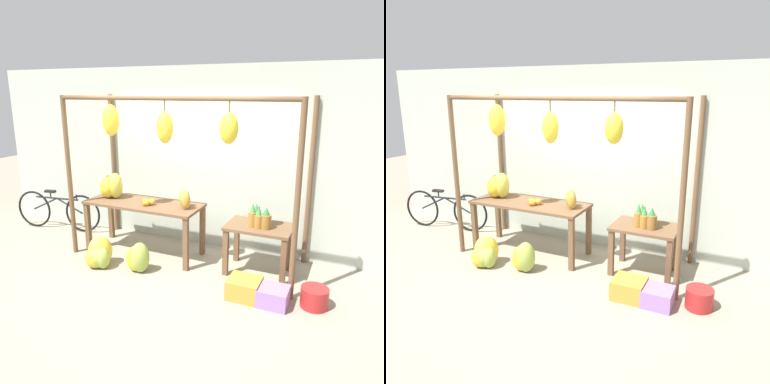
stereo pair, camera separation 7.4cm
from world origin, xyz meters
The scene contains 15 objects.
ground_plane centered at (0.00, 0.00, 0.00)m, with size 20.00×20.00×0.00m, color gray.
shop_wall_back centered at (0.00, 1.42, 1.40)m, with size 8.00×0.08×2.80m.
stall_awning centered at (-0.03, 0.47, 1.70)m, with size 3.36×1.23×2.37m.
display_table_main centered at (-0.66, 0.68, 0.69)m, with size 1.78×0.69×0.80m.
display_table_side centered at (1.11, 0.73, 0.53)m, with size 0.87×0.59×0.68m.
banana_pile_on_table centered at (-1.26, 0.71, 0.98)m, with size 0.46×0.39×0.40m.
orange_pile centered at (-0.53, 0.59, 0.85)m, with size 0.22×0.17×0.10m.
pineapple_cluster centered at (1.10, 0.71, 0.81)m, with size 0.33×0.37×0.32m.
banana_pile_ground_left centered at (-1.00, 0.00, 0.18)m, with size 0.44×0.49×0.41m.
banana_pile_ground_right centered at (-0.40, 0.08, 0.20)m, with size 0.42×0.35×0.43m.
fruit_crate_white centered at (1.13, 0.03, 0.12)m, with size 0.39×0.36×0.24m.
blue_bucket centered at (1.93, 0.16, 0.12)m, with size 0.32×0.32×0.24m.
parked_bicycle centered at (-2.60, 0.91, 0.35)m, with size 1.66×0.28×0.72m.
papaya_pile centered at (0.03, 0.69, 0.93)m, with size 0.25×0.27×0.26m.
fruit_crate_purple centered at (1.48, 0.01, 0.11)m, with size 0.35×0.32×0.22m.
Camera 2 is at (2.29, -3.90, 2.42)m, focal length 35.00 mm.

